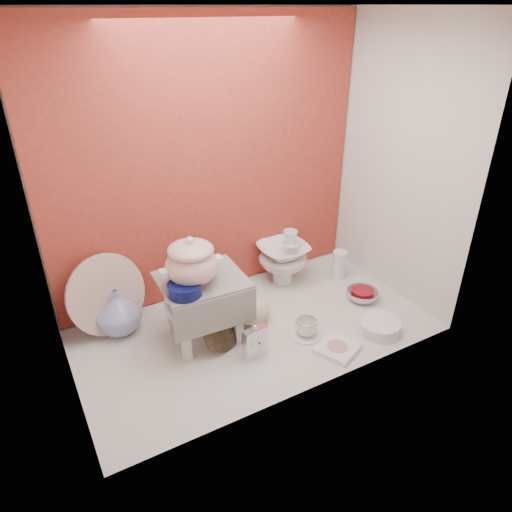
{
  "coord_description": "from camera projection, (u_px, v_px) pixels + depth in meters",
  "views": [
    {
      "loc": [
        -0.96,
        -1.72,
        1.5
      ],
      "look_at": [
        0.02,
        0.02,
        0.42
      ],
      "focal_mm": 32.71,
      "sensor_mm": 36.0,
      "label": 1
    }
  ],
  "objects": [
    {
      "name": "ground",
      "position": [
        255.0,
        329.0,
        2.45
      ],
      "size": [
        1.8,
        1.8,
        0.0
      ],
      "primitive_type": "plane",
      "color": "silver",
      "rests_on": "ground"
    },
    {
      "name": "niche_shell",
      "position": [
        235.0,
        145.0,
        2.14
      ],
      "size": [
        1.86,
        1.03,
        1.53
      ],
      "color": "#BA392E",
      "rests_on": "ground"
    },
    {
      "name": "step_stool",
      "position": [
        203.0,
        309.0,
        2.31
      ],
      "size": [
        0.42,
        0.37,
        0.35
      ],
      "primitive_type": null,
      "rotation": [
        0.0,
        0.0,
        -0.04
      ],
      "color": "silver",
      "rests_on": "ground"
    },
    {
      "name": "soup_tureen",
      "position": [
        191.0,
        261.0,
        2.13
      ],
      "size": [
        0.38,
        0.38,
        0.25
      ],
      "primitive_type": null,
      "rotation": [
        0.0,
        0.0,
        0.43
      ],
      "color": "white",
      "rests_on": "step_stool"
    },
    {
      "name": "cobalt_bowl",
      "position": [
        185.0,
        289.0,
        2.09
      ],
      "size": [
        0.17,
        0.17,
        0.06
      ],
      "primitive_type": "cylinder",
      "rotation": [
        0.0,
        0.0,
        -0.1
      ],
      "color": "#090D43",
      "rests_on": "step_stool"
    },
    {
      "name": "floral_platter",
      "position": [
        107.0,
        294.0,
        2.36
      ],
      "size": [
        0.45,
        0.26,
        0.41
      ],
      "primitive_type": null,
      "rotation": [
        0.0,
        0.0,
        0.3
      ],
      "color": "white",
      "rests_on": "ground"
    },
    {
      "name": "blue_white_vase",
      "position": [
        118.0,
        311.0,
        2.38
      ],
      "size": [
        0.3,
        0.3,
        0.25
      ],
      "primitive_type": "imported",
      "rotation": [
        0.0,
        0.0,
        -0.31
      ],
      "color": "white",
      "rests_on": "ground"
    },
    {
      "name": "lacquer_tray",
      "position": [
        223.0,
        326.0,
        2.26
      ],
      "size": [
        0.28,
        0.19,
        0.25
      ],
      "primitive_type": null,
      "rotation": [
        0.0,
        0.0,
        0.41
      ],
      "color": "black",
      "rests_on": "ground"
    },
    {
      "name": "mantel_clock",
      "position": [
        255.0,
        341.0,
        2.22
      ],
      "size": [
        0.13,
        0.06,
        0.18
      ],
      "primitive_type": "cube",
      "rotation": [
        0.0,
        0.0,
        0.13
      ],
      "color": "silver",
      "rests_on": "ground"
    },
    {
      "name": "plush_pig",
      "position": [
        254.0,
        312.0,
        2.46
      ],
      "size": [
        0.25,
        0.17,
        0.14
      ],
      "primitive_type": "ellipsoid",
      "rotation": [
        0.0,
        0.0,
        -0.03
      ],
      "color": "#CDAF90",
      "rests_on": "ground"
    },
    {
      "name": "teacup_saucer",
      "position": [
        306.0,
        335.0,
        2.39
      ],
      "size": [
        0.21,
        0.21,
        0.01
      ],
      "primitive_type": "cylinder",
      "rotation": [
        0.0,
        0.0,
        -0.35
      ],
      "color": "white",
      "rests_on": "ground"
    },
    {
      "name": "gold_rim_teacup",
      "position": [
        306.0,
        327.0,
        2.37
      ],
      "size": [
        0.13,
        0.13,
        0.09
      ],
      "primitive_type": "imported",
      "rotation": [
        0.0,
        0.0,
        0.14
      ],
      "color": "white",
      "rests_on": "teacup_saucer"
    },
    {
      "name": "lattice_dish",
      "position": [
        337.0,
        348.0,
        2.29
      ],
      "size": [
        0.24,
        0.24,
        0.03
      ],
      "primitive_type": "cube",
      "rotation": [
        0.0,
        0.0,
        0.41
      ],
      "color": "white",
      "rests_on": "ground"
    },
    {
      "name": "dinner_plate_stack",
      "position": [
        379.0,
        326.0,
        2.42
      ],
      "size": [
        0.27,
        0.27,
        0.06
      ],
      "primitive_type": "cylinder",
      "rotation": [
        0.0,
        0.0,
        0.23
      ],
      "color": "white",
      "rests_on": "ground"
    },
    {
      "name": "crystal_bowl",
      "position": [
        362.0,
        295.0,
        2.68
      ],
      "size": [
        0.19,
        0.19,
        0.06
      ],
      "primitive_type": "imported",
      "rotation": [
        0.0,
        0.0,
        0.04
      ],
      "color": "silver",
      "rests_on": "ground"
    },
    {
      "name": "clear_glass_vase",
      "position": [
        339.0,
        265.0,
        2.87
      ],
      "size": [
        0.11,
        0.11,
        0.18
      ],
      "primitive_type": "cylinder",
      "rotation": [
        0.0,
        0.0,
        0.34
      ],
      "color": "silver",
      "rests_on": "ground"
    },
    {
      "name": "porcelain_tower",
      "position": [
        283.0,
        257.0,
        2.8
      ],
      "size": [
        0.39,
        0.39,
        0.33
      ],
      "primitive_type": null,
      "rotation": [
        0.0,
        0.0,
        0.42
      ],
      "color": "white",
      "rests_on": "ground"
    }
  ]
}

